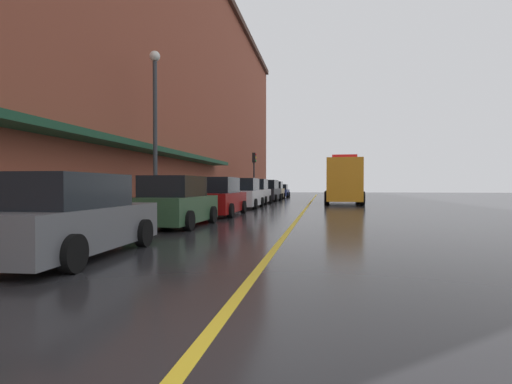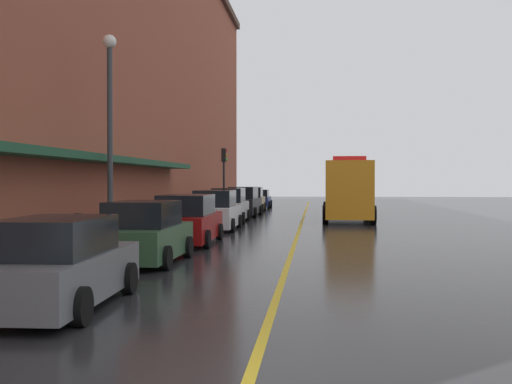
{
  "view_description": "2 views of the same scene",
  "coord_description": "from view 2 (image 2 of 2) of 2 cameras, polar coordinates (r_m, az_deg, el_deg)",
  "views": [
    {
      "loc": [
        1.08,
        -3.11,
        1.43
      ],
      "look_at": [
        -2.97,
        20.77,
        1.03
      ],
      "focal_mm": 28.07,
      "sensor_mm": 36.0,
      "label": 1
    },
    {
      "loc": [
        0.77,
        -6.55,
        2.33
      ],
      "look_at": [
        -1.63,
        17.83,
        1.86
      ],
      "focal_mm": 42.75,
      "sensor_mm": 36.0,
      "label": 2
    }
  ],
  "objects": [
    {
      "name": "sidewalk_left",
      "position": [
        32.39,
        -6.84,
        -2.9
      ],
      "size": [
        2.4,
        70.0,
        0.15
      ],
      "primitive_type": "cube",
      "color": "gray",
      "rests_on": "ground"
    },
    {
      "name": "parked_car_7",
      "position": [
        50.91,
        0.22,
        -0.69
      ],
      "size": [
        2.16,
        4.49,
        1.56
      ],
      "rotation": [
        0.0,
        0.0,
        1.58
      ],
      "color": "navy",
      "rests_on": "ground"
    },
    {
      "name": "parked_car_0",
      "position": [
        11.71,
        -17.96,
        -6.55
      ],
      "size": [
        2.11,
        4.6,
        1.66
      ],
      "rotation": [
        0.0,
        0.0,
        1.61
      ],
      "color": "#595B60",
      "rests_on": "ground"
    },
    {
      "name": "parking_meter_0",
      "position": [
        16.41,
        -16.34,
        -3.38
      ],
      "size": [
        0.14,
        0.18,
        1.33
      ],
      "color": "#4C4C51",
      "rests_on": "sidewalk_left"
    },
    {
      "name": "street_lamp_left",
      "position": [
        20.64,
        -13.52,
        6.82
      ],
      "size": [
        0.44,
        0.44,
        6.94
      ],
      "color": "#33383D",
      "rests_on": "sidewalk_left"
    },
    {
      "name": "parked_car_1",
      "position": [
        17.41,
        -10.37,
        -3.9
      ],
      "size": [
        2.11,
        4.2,
        1.75
      ],
      "rotation": [
        0.0,
        0.0,
        1.56
      ],
      "color": "#2D5133",
      "rests_on": "ground"
    },
    {
      "name": "parked_car_4",
      "position": [
        33.85,
        -2.53,
        -1.36
      ],
      "size": [
        2.06,
        4.55,
        1.9
      ],
      "rotation": [
        0.0,
        0.0,
        1.58
      ],
      "color": "silver",
      "rests_on": "ground"
    },
    {
      "name": "parked_car_6",
      "position": [
        45.11,
        -0.5,
        -0.78
      ],
      "size": [
        2.17,
        4.82,
        1.83
      ],
      "rotation": [
        0.0,
        0.0,
        1.59
      ],
      "color": "#A5844C",
      "rests_on": "ground"
    },
    {
      "name": "parked_car_5",
      "position": [
        39.68,
        -1.15,
        -0.99
      ],
      "size": [
        2.16,
        4.55,
        1.91
      ],
      "rotation": [
        0.0,
        0.0,
        1.53
      ],
      "color": "black",
      "rests_on": "ground"
    },
    {
      "name": "traffic_light_near",
      "position": [
        40.41,
        -3.01,
        2.27
      ],
      "size": [
        0.38,
        0.36,
        4.3
      ],
      "color": "#232326",
      "rests_on": "sidewalk_left"
    },
    {
      "name": "parking_meter_3",
      "position": [
        33.75,
        -4.84,
        -1.06
      ],
      "size": [
        0.14,
        0.18,
        1.33
      ],
      "color": "#4C4C51",
      "rests_on": "sidewalk_left"
    },
    {
      "name": "lane_center_stripe",
      "position": [
        31.65,
        4.21,
        -3.12
      ],
      "size": [
        0.16,
        70.0,
        0.01
      ],
      "primitive_type": "cube",
      "color": "gold",
      "rests_on": "ground"
    },
    {
      "name": "parked_car_3",
      "position": [
        28.58,
        -3.79,
        -1.83
      ],
      "size": [
        2.14,
        4.58,
        1.87
      ],
      "rotation": [
        0.0,
        0.0,
        1.58
      ],
      "color": "silver",
      "rests_on": "ground"
    },
    {
      "name": "parking_meter_2",
      "position": [
        30.34,
        -6.03,
        -1.31
      ],
      "size": [
        0.14,
        0.18,
        1.33
      ],
      "color": "#4C4C51",
      "rests_on": "sidewalk_left"
    },
    {
      "name": "ground_plane",
      "position": [
        31.65,
        4.21,
        -3.13
      ],
      "size": [
        112.0,
        112.0,
        0.0
      ],
      "primitive_type": "plane",
      "color": "#232326"
    },
    {
      "name": "parking_meter_4",
      "position": [
        22.46,
        -10.22,
        -2.16
      ],
      "size": [
        0.14,
        0.18,
        1.33
      ],
      "color": "#4C4C51",
      "rests_on": "sidewalk_left"
    },
    {
      "name": "brick_building_left",
      "position": [
        34.58,
        -20.07,
        12.58
      ],
      "size": [
        14.11,
        64.0,
        18.49
      ],
      "color": "brown",
      "rests_on": "ground"
    },
    {
      "name": "parked_car_2",
      "position": [
        22.47,
        -6.44,
        -2.7
      ],
      "size": [
        2.17,
        4.85,
        1.81
      ],
      "rotation": [
        0.0,
        0.0,
        1.58
      ],
      "color": "maroon",
      "rests_on": "ground"
    },
    {
      "name": "utility_truck",
      "position": [
        35.42,
        8.57,
        0.09
      ],
      "size": [
        2.96,
        8.3,
        3.6
      ],
      "rotation": [
        0.0,
        0.0,
        -1.59
      ],
      "color": "orange",
      "rests_on": "ground"
    }
  ]
}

